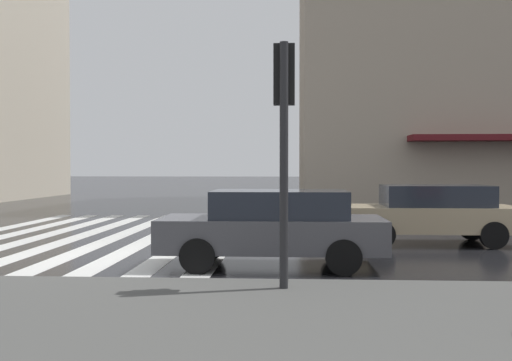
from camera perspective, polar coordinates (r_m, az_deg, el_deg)
name	(u,v)px	position (r m, az deg, el deg)	size (l,w,h in m)	color
ground_plane	(92,257)	(12.76, -15.41, -7.05)	(220.00, 220.00, 0.00)	black
zebra_crossing	(104,234)	(16.85, -14.32, -5.02)	(13.00, 7.50, 0.01)	silver
traffic_signal_post	(284,112)	(8.43, 2.70, 6.60)	(0.44, 0.30, 3.42)	#232326
car_champagne	(431,212)	(14.88, 16.39, -2.95)	(1.85, 4.10, 1.41)	tan
car_dark_grey	(274,226)	(11.02, 1.73, -4.36)	(1.85, 4.10, 1.41)	#4C4C51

